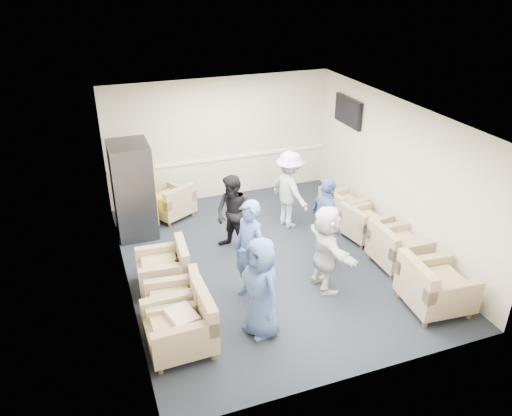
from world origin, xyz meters
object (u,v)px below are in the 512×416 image
object	(u,v)px
armchair_left_mid	(178,306)
armchair_right_near	(433,288)
person_front_left	(261,288)
person_mid_left	(249,252)
person_front_right	(326,249)
armchair_right_far	(341,208)
armchair_corner	(172,203)
person_back_left	(233,215)
armchair_right_midfar	(362,225)
person_mid_right	(326,221)
vending_machine	(133,190)
armchair_right_midnear	(396,249)
armchair_left_near	(184,327)
person_back_right	(290,190)
armchair_left_far	(166,269)

from	to	relation	value
armchair_left_mid	armchair_right_near	size ratio (longest dim) A/B	0.89
person_front_left	person_mid_left	bearing A→B (deg)	157.04
armchair_right_near	person_front_left	size ratio (longest dim) A/B	0.65
person_front_right	armchair_right_far	bearing A→B (deg)	-34.98
armchair_corner	person_back_left	xyz separation A→B (m)	(0.81, -1.72, 0.43)
armchair_right_far	armchair_right_midfar	bearing A→B (deg)	172.88
armchair_right_far	armchair_corner	xyz separation A→B (m)	(-3.24, 1.36, 0.02)
armchair_right_midfar	person_mid_right	size ratio (longest dim) A/B	0.55
vending_machine	person_front_right	xyz separation A→B (m)	(2.63, -2.94, -0.19)
armchair_right_near	person_mid_right	bearing A→B (deg)	31.72
armchair_right_near	armchair_corner	size ratio (longest dim) A/B	0.93
person_front_right	armchair_right_midnear	bearing A→B (deg)	-83.65
armchair_corner	person_front_left	world-z (taller)	person_front_left
armchair_right_near	armchair_right_midfar	world-z (taller)	armchair_right_near
armchair_left_near	vending_machine	world-z (taller)	vending_machine
armchair_right_far	person_back_right	size ratio (longest dim) A/B	0.55
vending_machine	person_front_right	bearing A→B (deg)	-48.16
armchair_right_near	person_front_left	xyz separation A→B (m)	(-2.68, 0.38, 0.40)
armchair_right_midfar	person_mid_left	bearing A→B (deg)	101.43
armchair_left_far	person_front_left	world-z (taller)	person_front_left
armchair_left_far	person_front_right	bearing A→B (deg)	72.50
armchair_right_near	person_front_left	bearing A→B (deg)	86.84
person_back_right	person_mid_left	bearing A→B (deg)	127.99
armchair_right_midnear	person_back_right	bearing A→B (deg)	30.38
armchair_left_near	person_front_left	world-z (taller)	person_front_left
armchair_right_far	armchair_left_far	bearing A→B (deg)	95.77
armchair_left_mid	armchair_right_midfar	world-z (taller)	armchair_left_mid
armchair_corner	armchair_left_far	bearing A→B (deg)	46.84
person_front_left	person_back_left	world-z (taller)	person_front_left
armchair_corner	person_front_right	size ratio (longest dim) A/B	0.73
armchair_right_midfar	armchair_left_mid	bearing A→B (deg)	98.76
armchair_right_midfar	armchair_corner	size ratio (longest dim) A/B	0.80
person_back_left	person_front_right	world-z (taller)	same
armchair_right_near	person_mid_right	world-z (taller)	person_mid_right
armchair_right_midnear	person_front_left	world-z (taller)	person_front_left
armchair_left_mid	armchair_right_midnear	bearing A→B (deg)	100.18
armchair_right_near	vending_machine	bearing A→B (deg)	49.55
person_front_left	person_mid_right	xyz separation A→B (m)	(1.76, 1.44, 0.02)
vending_machine	person_back_right	xyz separation A→B (m)	(2.95, -0.74, -0.14)
armchair_right_near	vending_machine	size ratio (longest dim) A/B	0.54
person_back_left	person_mid_right	bearing A→B (deg)	27.48
person_mid_right	armchair_left_near	bearing A→B (deg)	116.53
vending_machine	person_mid_left	xyz separation A→B (m)	(1.39, -2.77, -0.08)
armchair_left_far	armchair_right_far	world-z (taller)	armchair_left_far
armchair_right_midnear	person_mid_right	size ratio (longest dim) A/B	0.54
person_back_right	person_mid_right	distance (m)	1.43
person_back_right	armchair_right_near	bearing A→B (deg)	-177.55
armchair_right_far	person_mid_left	size ratio (longest dim) A/B	0.51
vending_machine	armchair_left_far	bearing A→B (deg)	-84.13
armchair_right_midnear	person_mid_left	xyz separation A→B (m)	(-2.73, 0.01, 0.51)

